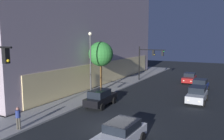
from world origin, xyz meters
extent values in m
plane|color=black|center=(0.00, 0.00, 0.00)|extent=(120.00, 120.00, 0.00)
cube|color=#4C4C51|center=(15.85, 21.85, 0.07)|extent=(37.32, 24.74, 0.15)
cube|color=#F6DC96|center=(15.85, 9.88, 1.87)|extent=(33.22, 0.60, 3.44)
cube|color=#A5959F|center=(15.85, 21.85, 9.18)|extent=(36.92, 24.34, 18.06)
cube|color=black|center=(-6.35, 3.98, 5.97)|extent=(0.32, 0.32, 0.90)
sphere|color=yellow|center=(-6.35, 3.80, 5.69)|extent=(0.18, 0.18, 0.18)
cylinder|color=black|center=(20.75, 6.35, 3.02)|extent=(0.18, 0.18, 5.75)
cylinder|color=black|center=(20.82, 4.15, 5.34)|extent=(0.26, 4.40, 0.12)
cube|color=black|center=(20.82, 3.93, 4.84)|extent=(0.33, 0.33, 0.90)
sphere|color=yellow|center=(20.83, 3.75, 4.56)|extent=(0.18, 0.18, 0.18)
cube|color=black|center=(20.87, 2.39, 4.84)|extent=(0.33, 0.33, 0.90)
sphere|color=green|center=(20.88, 2.21, 5.12)|extent=(0.18, 0.18, 0.18)
cylinder|color=#4B4B4B|center=(7.23, 7.22, 3.82)|extent=(0.16, 0.16, 7.35)
sphere|color=#F9EFC6|center=(7.23, 7.22, 7.65)|extent=(0.44, 0.44, 0.44)
cylinder|color=brown|center=(10.63, 7.84, 1.96)|extent=(0.26, 0.26, 3.62)
sphere|color=#2D7C31|center=(10.63, 7.84, 5.08)|extent=(3.29, 3.29, 3.29)
cylinder|color=#4C473D|center=(-3.96, 6.17, 0.62)|extent=(0.14, 0.14, 0.93)
cylinder|color=#4C473D|center=(-4.03, 6.34, 0.62)|extent=(0.14, 0.14, 0.93)
cylinder|color=navy|center=(-3.99, 6.26, 1.36)|extent=(0.36, 0.36, 0.56)
sphere|color=#A26659|center=(-3.99, 6.26, 1.76)|extent=(0.24, 0.24, 0.24)
cube|color=silver|center=(-2.48, -1.61, 0.68)|extent=(4.62, 2.11, 0.70)
cube|color=black|center=(-2.14, -1.62, 1.30)|extent=(2.46, 1.82, 0.56)
cylinder|color=black|center=(-1.11, -2.62, 0.33)|extent=(0.66, 0.27, 0.65)
cylinder|color=black|center=(-1.03, -0.72, 0.33)|extent=(0.66, 0.27, 0.65)
cube|color=black|center=(4.74, 4.25, 0.72)|extent=(4.55, 1.93, 0.72)
cube|color=black|center=(4.41, 4.23, 1.42)|extent=(2.48, 1.66, 0.69)
cube|color=#F9F4CC|center=(6.90, 4.86, 0.72)|extent=(0.13, 0.21, 0.12)
cube|color=#F9F4CC|center=(6.95, 3.83, 0.72)|extent=(0.13, 0.21, 0.12)
cylinder|color=black|center=(6.09, 5.17, 0.36)|extent=(0.72, 0.27, 0.71)
cylinder|color=black|center=(6.17, 3.45, 0.36)|extent=(0.72, 0.27, 0.71)
cylinder|color=black|center=(3.32, 5.05, 0.36)|extent=(0.72, 0.27, 0.71)
cylinder|color=black|center=(3.39, 3.32, 0.36)|extent=(0.72, 0.27, 0.71)
cube|color=#B7BABF|center=(10.97, -4.46, 0.71)|extent=(4.48, 1.80, 0.75)
cube|color=black|center=(11.31, -4.46, 1.42)|extent=(2.40, 1.62, 0.67)
cube|color=#F9F4CC|center=(8.79, -5.00, 0.71)|extent=(0.12, 0.20, 0.12)
cube|color=#F9F4CC|center=(8.79, -3.92, 0.71)|extent=(0.12, 0.20, 0.12)
cylinder|color=black|center=(9.59, -5.36, 0.34)|extent=(0.68, 0.24, 0.68)
cylinder|color=black|center=(9.59, -3.56, 0.34)|extent=(0.68, 0.24, 0.68)
cylinder|color=black|center=(12.36, -5.36, 0.34)|extent=(0.68, 0.24, 0.68)
cylinder|color=black|center=(12.36, -3.56, 0.34)|extent=(0.68, 0.24, 0.68)
cube|color=navy|center=(16.67, -3.99, 0.65)|extent=(4.59, 1.98, 0.67)
cube|color=black|center=(17.01, -4.01, 1.33)|extent=(2.19, 1.70, 0.69)
cube|color=#F9F4CC|center=(14.44, -4.44, 0.65)|extent=(0.13, 0.20, 0.12)
cube|color=#F9F4CC|center=(14.49, -3.37, 0.65)|extent=(0.13, 0.20, 0.12)
cylinder|color=black|center=(15.23, -4.83, 0.31)|extent=(0.63, 0.27, 0.62)
cylinder|color=black|center=(15.31, -3.04, 0.31)|extent=(0.63, 0.27, 0.62)
cylinder|color=black|center=(18.03, -4.95, 0.31)|extent=(0.63, 0.27, 0.62)
cylinder|color=black|center=(18.11, -3.16, 0.31)|extent=(0.63, 0.27, 0.62)
cube|color=maroon|center=(22.67, -1.65, 0.67)|extent=(4.39, 1.92, 0.73)
cube|color=black|center=(23.00, -1.63, 1.32)|extent=(2.12, 1.67, 0.58)
cube|color=#F9F4CC|center=(20.57, -2.25, 0.67)|extent=(0.13, 0.20, 0.12)
cube|color=#F9F4CC|center=(20.54, -1.18, 0.67)|extent=(0.13, 0.20, 0.12)
cylinder|color=black|center=(21.36, -2.58, 0.30)|extent=(0.61, 0.26, 0.60)
cylinder|color=black|center=(21.30, -0.80, 0.30)|extent=(0.61, 0.26, 0.60)
cylinder|color=black|center=(24.05, -2.49, 0.30)|extent=(0.61, 0.26, 0.60)
cylinder|color=black|center=(23.99, -0.71, 0.30)|extent=(0.61, 0.26, 0.60)
camera|label=1|loc=(-14.87, -7.79, 6.87)|focal=35.85mm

